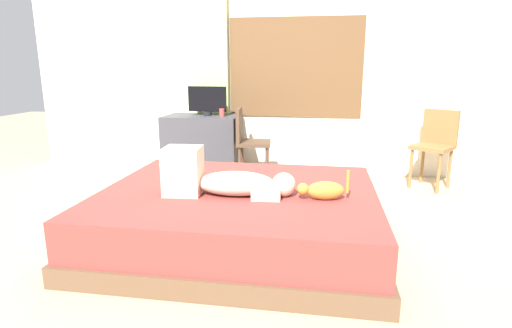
# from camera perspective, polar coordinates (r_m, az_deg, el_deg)

# --- Properties ---
(ground_plane) EXTENTS (16.00, 16.00, 0.00)m
(ground_plane) POSITION_cam_1_polar(r_m,az_deg,el_deg) (3.27, -2.02, -10.27)
(ground_plane) COLOR tan
(back_wall_with_window) EXTENTS (6.40, 0.14, 2.90)m
(back_wall_with_window) POSITION_cam_1_polar(r_m,az_deg,el_deg) (5.17, 2.87, 14.94)
(back_wall_with_window) COLOR beige
(back_wall_with_window) RESTS_ON ground
(bed) EXTENTS (2.07, 1.74, 0.42)m
(bed) POSITION_cam_1_polar(r_m,az_deg,el_deg) (3.12, -2.43, -7.33)
(bed) COLOR brown
(bed) RESTS_ON ground
(person_lying) EXTENTS (0.94, 0.32, 0.34)m
(person_lying) POSITION_cam_1_polar(r_m,az_deg,el_deg) (2.90, -4.76, -2.14)
(person_lying) COLOR #CCB299
(person_lying) RESTS_ON bed
(cat) EXTENTS (0.36, 0.15, 0.21)m
(cat) POSITION_cam_1_polar(r_m,az_deg,el_deg) (2.83, 9.39, -3.65)
(cat) COLOR #C67A2D
(cat) RESTS_ON bed
(desk) EXTENTS (0.90, 0.56, 0.74)m
(desk) POSITION_cam_1_polar(r_m,az_deg,el_deg) (5.04, -7.46, 2.60)
(desk) COLOR #38383D
(desk) RESTS_ON ground
(tv_monitor) EXTENTS (0.48, 0.10, 0.35)m
(tv_monitor) POSITION_cam_1_polar(r_m,az_deg,el_deg) (4.95, -6.88, 8.86)
(tv_monitor) COLOR black
(tv_monitor) RESTS_ON desk
(cup) EXTENTS (0.06, 0.06, 0.10)m
(cup) POSITION_cam_1_polar(r_m,az_deg,el_deg) (4.84, -4.83, 7.21)
(cup) COLOR #B23D38
(cup) RESTS_ON desk
(chair_by_desk) EXTENTS (0.42, 0.42, 0.86)m
(chair_by_desk) POSITION_cam_1_polar(r_m,az_deg,el_deg) (4.67, -1.16, 3.56)
(chair_by_desk) COLOR #4C3828
(chair_by_desk) RESTS_ON ground
(chair_spare) EXTENTS (0.53, 0.53, 0.86)m
(chair_spare) POSITION_cam_1_polar(r_m,az_deg,el_deg) (4.88, 23.92, 2.83)
(chair_spare) COLOR brown
(chair_spare) RESTS_ON ground
(curtain_left) EXTENTS (0.44, 0.06, 2.55)m
(curtain_left) POSITION_cam_1_polar(r_m,az_deg,el_deg) (5.21, -6.40, 12.97)
(curtain_left) COLOR #ADCC75
(curtain_left) RESTS_ON ground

